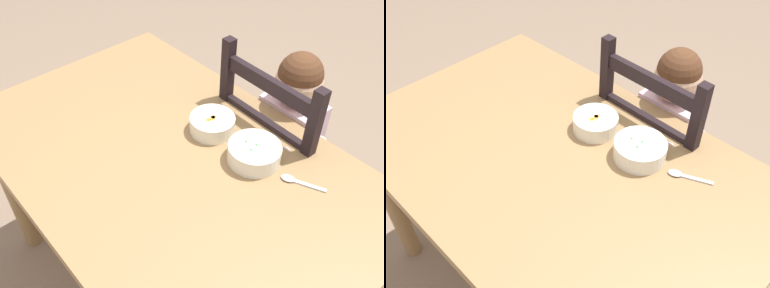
# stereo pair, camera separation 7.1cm
# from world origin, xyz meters

# --- Properties ---
(ground_plane) EXTENTS (8.00, 8.00, 0.00)m
(ground_plane) POSITION_xyz_m (0.00, 0.00, 0.00)
(ground_plane) COLOR #866F5B
(dining_table) EXTENTS (1.37, 0.87, 0.77)m
(dining_table) POSITION_xyz_m (0.00, 0.00, 0.66)
(dining_table) COLOR #9A764B
(dining_table) RESTS_ON ground
(dining_chair) EXTENTS (0.43, 0.43, 1.01)m
(dining_chair) POSITION_xyz_m (0.09, 0.48, 0.48)
(dining_chair) COLOR black
(dining_chair) RESTS_ON ground
(child_figure) EXTENTS (0.32, 0.31, 0.98)m
(child_figure) POSITION_xyz_m (0.09, 0.48, 0.65)
(child_figure) COLOR silver
(child_figure) RESTS_ON ground
(bowl_of_peas) EXTENTS (0.17, 0.17, 0.06)m
(bowl_of_peas) POSITION_xyz_m (0.19, 0.19, 0.80)
(bowl_of_peas) COLOR white
(bowl_of_peas) RESTS_ON dining_table
(bowl_of_carrots) EXTENTS (0.15, 0.15, 0.06)m
(bowl_of_carrots) POSITION_xyz_m (0.00, 0.19, 0.80)
(bowl_of_carrots) COLOR white
(bowl_of_carrots) RESTS_ON dining_table
(spoon) EXTENTS (0.13, 0.07, 0.01)m
(spoon) POSITION_xyz_m (0.33, 0.21, 0.78)
(spoon) COLOR silver
(spoon) RESTS_ON dining_table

